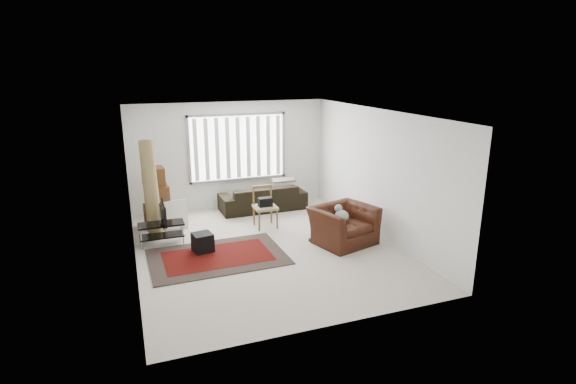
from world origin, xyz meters
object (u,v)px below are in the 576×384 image
sofa (263,194)px  side_chair (265,205)px  tv_stand (161,229)px  armchair (343,222)px  moving_boxes (156,200)px

sofa → side_chair: 1.27m
tv_stand → armchair: armchair is taller
side_chair → armchair: (1.22, -1.50, -0.07)m
tv_stand → side_chair: size_ratio=0.98×
side_chair → armchair: size_ratio=0.65×
moving_boxes → side_chair: moving_boxes is taller
sofa → armchair: (0.90, -2.73, 0.03)m
side_chair → sofa: bearing=75.2°
tv_stand → side_chair: 2.34m
tv_stand → sofa: (2.64, 1.50, 0.09)m
armchair → moving_boxes: bearing=130.3°
side_chair → tv_stand: bearing=-173.2°
moving_boxes → armchair: moving_boxes is taller
moving_boxes → side_chair: (2.30, -0.85, -0.13)m
armchair → tv_stand: bearing=144.9°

